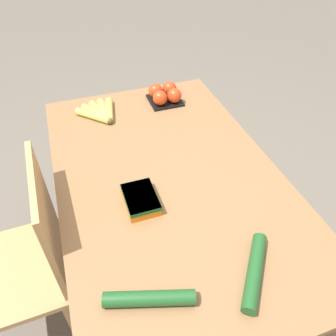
{
  "coord_description": "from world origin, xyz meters",
  "views": [
    {
      "loc": [
        -0.87,
        0.3,
        1.6
      ],
      "look_at": [
        0.0,
        0.0,
        0.76
      ],
      "focal_mm": 35.0,
      "sensor_mm": 36.0,
      "label": 1
    }
  ],
  "objects_px": {
    "banana_bunch": "(101,113)",
    "tomato_pack": "(165,94)",
    "cucumber_far": "(149,298)",
    "chair": "(27,265)",
    "carrot_bag": "(141,199)",
    "cucumber_near": "(255,271)"
  },
  "relations": [
    {
      "from": "banana_bunch",
      "to": "tomato_pack",
      "type": "bearing_deg",
      "value": -84.97
    },
    {
      "from": "tomato_pack",
      "to": "cucumber_far",
      "type": "bearing_deg",
      "value": 159.32
    },
    {
      "from": "chair",
      "to": "tomato_pack",
      "type": "height_order",
      "value": "chair"
    },
    {
      "from": "carrot_bag",
      "to": "cucumber_near",
      "type": "distance_m",
      "value": 0.44
    },
    {
      "from": "cucumber_near",
      "to": "cucumber_far",
      "type": "bearing_deg",
      "value": 86.39
    },
    {
      "from": "banana_bunch",
      "to": "carrot_bag",
      "type": "relative_size",
      "value": 1.3
    },
    {
      "from": "chair",
      "to": "cucumber_near",
      "type": "relative_size",
      "value": 4.07
    },
    {
      "from": "tomato_pack",
      "to": "chair",
      "type": "bearing_deg",
      "value": 127.63
    },
    {
      "from": "tomato_pack",
      "to": "cucumber_far",
      "type": "height_order",
      "value": "tomato_pack"
    },
    {
      "from": "carrot_bag",
      "to": "cucumber_near",
      "type": "bearing_deg",
      "value": -147.63
    },
    {
      "from": "carrot_bag",
      "to": "chair",
      "type": "bearing_deg",
      "value": 83.03
    },
    {
      "from": "carrot_bag",
      "to": "cucumber_far",
      "type": "height_order",
      "value": "cucumber_far"
    },
    {
      "from": "banana_bunch",
      "to": "tomato_pack",
      "type": "height_order",
      "value": "tomato_pack"
    },
    {
      "from": "tomato_pack",
      "to": "cucumber_far",
      "type": "xyz_separation_m",
      "value": [
        -0.98,
        0.37,
        -0.02
      ]
    },
    {
      "from": "chair",
      "to": "banana_bunch",
      "type": "bearing_deg",
      "value": 140.61
    },
    {
      "from": "banana_bunch",
      "to": "cucumber_far",
      "type": "height_order",
      "value": "cucumber_far"
    },
    {
      "from": "cucumber_near",
      "to": "carrot_bag",
      "type": "bearing_deg",
      "value": 32.37
    },
    {
      "from": "tomato_pack",
      "to": "cucumber_far",
      "type": "distance_m",
      "value": 1.05
    },
    {
      "from": "carrot_bag",
      "to": "cucumber_far",
      "type": "relative_size",
      "value": 0.62
    },
    {
      "from": "cucumber_far",
      "to": "banana_bunch",
      "type": "bearing_deg",
      "value": -2.47
    },
    {
      "from": "tomato_pack",
      "to": "cucumber_near",
      "type": "distance_m",
      "value": 1.01
    },
    {
      "from": "banana_bunch",
      "to": "carrot_bag",
      "type": "height_order",
      "value": "carrot_bag"
    }
  ]
}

